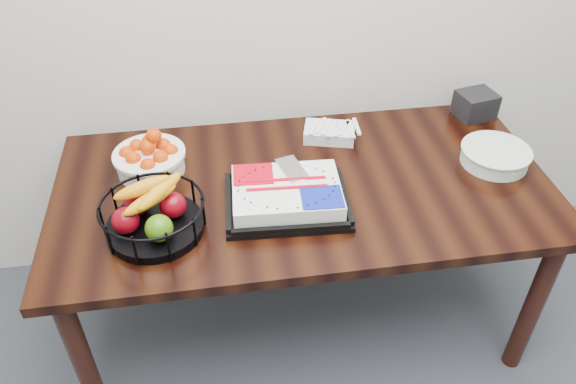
{
  "coord_description": "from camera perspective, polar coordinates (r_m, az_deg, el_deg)",
  "views": [
    {
      "loc": [
        -0.3,
        0.42,
        2.01
      ],
      "look_at": [
        -0.08,
        1.86,
        0.83
      ],
      "focal_mm": 35.0,
      "sensor_mm": 36.0,
      "label": 1
    }
  ],
  "objects": [
    {
      "name": "napkin_box",
      "position": [
        2.53,
        18.5,
        8.42
      ],
      "size": [
        0.17,
        0.16,
        0.11
      ],
      "primitive_type": "cube",
      "rotation": [
        0.0,
        0.0,
        0.2
      ],
      "color": "black",
      "rests_on": "table"
    },
    {
      "name": "fruit_basket",
      "position": [
        1.85,
        -13.56,
        -2.13
      ],
      "size": [
        0.34,
        0.34,
        0.18
      ],
      "color": "black",
      "rests_on": "table"
    },
    {
      "name": "plate_stack",
      "position": [
        2.26,
        20.28,
        3.46
      ],
      "size": [
        0.26,
        0.26,
        0.06
      ],
      "color": "white",
      "rests_on": "table"
    },
    {
      "name": "tangerine_bowl",
      "position": [
        2.12,
        -13.93,
        3.7
      ],
      "size": [
        0.26,
        0.26,
        0.17
      ],
      "color": "white",
      "rests_on": "table"
    },
    {
      "name": "cake_tray",
      "position": [
        1.92,
        -0.13,
        -0.36
      ],
      "size": [
        0.44,
        0.35,
        0.09
      ],
      "color": "black",
      "rests_on": "table"
    },
    {
      "name": "fork_bag",
      "position": [
        2.27,
        4.22,
        6.09
      ],
      "size": [
        0.23,
        0.18,
        0.06
      ],
      "color": "silver",
      "rests_on": "table"
    },
    {
      "name": "table",
      "position": [
        2.1,
        1.55,
        -0.93
      ],
      "size": [
        1.8,
        0.9,
        0.75
      ],
      "color": "black",
      "rests_on": "ground"
    }
  ]
}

